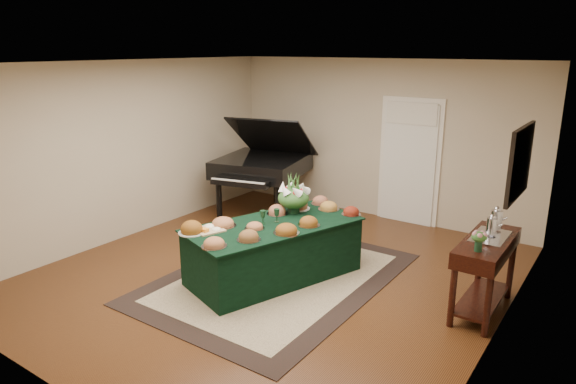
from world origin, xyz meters
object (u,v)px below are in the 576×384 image
Objects in this scene: grand_piano at (262,165)px; mahogany_sideboard at (486,256)px; floral_centerpiece at (294,194)px; buffet_table at (274,251)px.

grand_piano is 4.48m from mahogany_sideboard.
mahogany_sideboard is at bearing -19.16° from grand_piano.
floral_centerpiece is at bearing -42.13° from grand_piano.
buffet_table is 1.24× the size of grand_piano.
floral_centerpiece is (-0.05, 0.52, 0.62)m from buffet_table.
buffet_table is 2.53m from mahogany_sideboard.
mahogany_sideboard is (2.49, 0.11, -0.32)m from floral_centerpiece.
mahogany_sideboard is (4.23, -1.47, -0.20)m from grand_piano.
grand_piano is 1.58× the size of mahogany_sideboard.
grand_piano is at bearing 160.84° from mahogany_sideboard.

